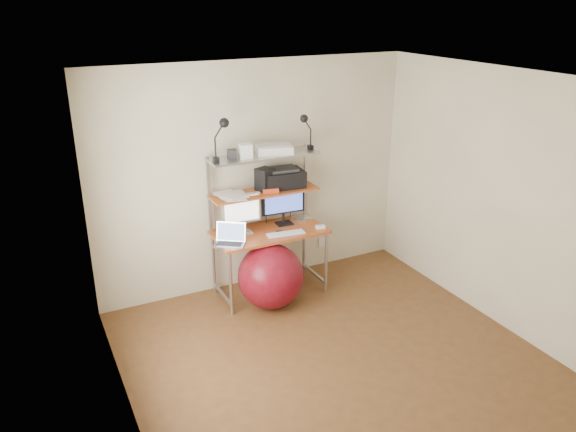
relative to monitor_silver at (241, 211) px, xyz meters
name	(u,v)px	position (x,y,z in m)	size (l,w,h in m)	color
room	(342,235)	(0.28, -1.53, 0.26)	(3.60, 3.60, 3.60)	brown
computer_desk	(267,210)	(0.28, -0.02, -0.03)	(1.20, 0.60, 1.57)	#B55823
wall_outlet	(322,242)	(1.13, 0.26, -0.69)	(0.08, 0.01, 0.12)	white
monitor_silver	(241,211)	(0.00, 0.00, 0.00)	(0.42, 0.15, 0.47)	silver
monitor_black	(283,203)	(0.51, 0.04, 0.00)	(0.49, 0.15, 0.49)	black
laptop	(230,239)	(-0.21, -0.20, -0.20)	(0.39, 0.37, 0.27)	silver
keyboard	(286,234)	(0.40, -0.24, -0.24)	(0.41, 0.12, 0.01)	white
mouse	(320,227)	(0.81, -0.26, -0.23)	(0.10, 0.06, 0.03)	white
mac_mini	(302,218)	(0.74, 0.05, -0.23)	(0.18, 0.18, 0.03)	silver
phone	(280,233)	(0.35, -0.20, -0.24)	(0.06, 0.12, 0.01)	black
printer	(283,178)	(0.53, 0.09, 0.26)	(0.48, 0.35, 0.21)	black
nas_cube	(265,179)	(0.31, 0.06, 0.28)	(0.17, 0.17, 0.24)	black
red_box	(270,190)	(0.33, -0.01, 0.19)	(0.17, 0.11, 0.05)	#BA3F1D
scanner	(274,149)	(0.40, 0.04, 0.61)	(0.42, 0.32, 0.10)	white
box_white	(246,151)	(0.06, 0.00, 0.64)	(0.13, 0.11, 0.15)	white
box_grey	(232,154)	(-0.06, 0.05, 0.61)	(0.09, 0.09, 0.09)	#2A2A2C
clip_lamp_left	(222,130)	(-0.18, -0.02, 0.88)	(0.17, 0.10, 0.44)	black
clip_lamp_right	(305,124)	(0.75, 0.00, 0.85)	(0.15, 0.09, 0.39)	black
exercise_ball	(271,276)	(0.16, -0.36, -0.64)	(0.70, 0.70, 0.70)	maroon
paper_stack	(231,195)	(-0.09, 0.04, 0.18)	(0.34, 0.39, 0.02)	white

